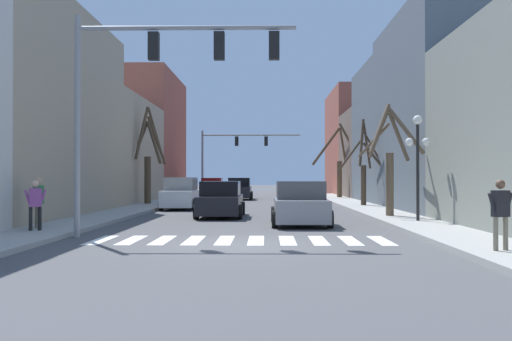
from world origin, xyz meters
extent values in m
plane|color=#4C4C4F|center=(0.00, 0.00, 0.00)|extent=(240.00, 240.00, 0.00)
cube|color=#9E9E99|center=(-6.35, 0.00, 0.07)|extent=(2.26, 90.00, 0.15)
cube|color=#9E9E99|center=(6.35, 0.00, 0.07)|extent=(2.26, 90.00, 0.15)
cube|color=tan|center=(-10.48, 10.80, 4.73)|extent=(6.00, 15.06, 9.46)
cube|color=tan|center=(-10.48, 25.05, 3.57)|extent=(6.00, 13.44, 7.13)
cube|color=#934C3D|center=(-10.48, 38.45, 5.52)|extent=(6.00, 13.37, 11.04)
cube|color=#515B66|center=(10.48, 15.69, 5.14)|extent=(6.00, 12.43, 10.29)
cube|color=#515B66|center=(10.48, 26.64, 4.81)|extent=(6.00, 9.48, 9.62)
cube|color=#66564C|center=(10.48, 35.57, 3.71)|extent=(6.00, 8.38, 7.41)
cube|color=#934C3D|center=(10.48, 46.43, 5.35)|extent=(6.00, 13.35, 10.71)
cube|color=white|center=(-4.05, 1.29, 0.00)|extent=(0.45, 2.60, 0.01)
cube|color=white|center=(-3.15, 1.29, 0.00)|extent=(0.45, 2.60, 0.01)
cube|color=white|center=(-2.25, 1.29, 0.00)|extent=(0.45, 2.60, 0.01)
cube|color=white|center=(-1.35, 1.29, 0.00)|extent=(0.45, 2.60, 0.01)
cube|color=white|center=(-0.45, 1.29, 0.00)|extent=(0.45, 2.60, 0.01)
cube|color=white|center=(0.45, 1.29, 0.00)|extent=(0.45, 2.60, 0.01)
cube|color=white|center=(1.35, 1.29, 0.00)|extent=(0.45, 2.60, 0.01)
cube|color=white|center=(2.25, 1.29, 0.00)|extent=(0.45, 2.60, 0.01)
cube|color=white|center=(3.15, 1.29, 0.00)|extent=(0.45, 2.60, 0.01)
cube|color=white|center=(4.05, 1.29, 0.00)|extent=(0.45, 2.60, 0.01)
cylinder|color=gray|center=(-4.97, 2.00, 3.37)|extent=(0.18, 0.18, 6.73)
cylinder|color=gray|center=(-1.66, 2.00, 6.33)|extent=(6.61, 0.14, 0.14)
cube|color=black|center=(-2.66, 2.00, 5.78)|extent=(0.32, 0.28, 0.84)
cube|color=black|center=(-0.67, 2.00, 5.78)|extent=(0.32, 0.28, 0.84)
cube|color=black|center=(0.98, 2.00, 5.78)|extent=(0.32, 0.28, 0.84)
cylinder|color=gray|center=(-4.97, 37.31, 2.98)|extent=(0.18, 0.18, 5.97)
cylinder|color=gray|center=(-0.60, 37.31, 5.57)|extent=(8.75, 0.14, 0.14)
cube|color=black|center=(-1.91, 37.31, 5.02)|extent=(0.32, 0.28, 0.84)
cube|color=black|center=(0.71, 37.31, 5.02)|extent=(0.32, 0.28, 0.84)
cylinder|color=black|center=(6.56, 7.11, 2.00)|extent=(0.12, 0.12, 3.69)
sphere|color=white|center=(6.56, 7.11, 4.02)|extent=(0.36, 0.36, 0.36)
sphere|color=white|center=(6.24, 7.11, 3.18)|extent=(0.31, 0.31, 0.31)
sphere|color=white|center=(6.88, 7.11, 3.18)|extent=(0.31, 0.31, 0.31)
cube|color=gray|center=(2.03, 6.88, 0.59)|extent=(1.93, 4.55, 0.82)
cube|color=#464648|center=(2.03, 6.88, 1.33)|extent=(1.78, 2.37, 0.67)
cylinder|color=black|center=(1.05, 8.29, 0.32)|extent=(0.22, 0.64, 0.64)
cylinder|color=black|center=(3.02, 8.29, 0.32)|extent=(0.22, 0.64, 0.64)
cylinder|color=black|center=(1.05, 5.47, 0.32)|extent=(0.22, 0.64, 0.64)
cylinder|color=black|center=(3.02, 5.47, 0.32)|extent=(0.22, 0.64, 0.64)
cube|color=white|center=(-4.10, 17.91, 0.62)|extent=(1.74, 4.73, 0.90)
cube|color=gray|center=(-4.10, 17.91, 1.44)|extent=(1.60, 2.46, 0.73)
cylinder|color=black|center=(-4.99, 19.38, 0.32)|extent=(0.22, 0.64, 0.64)
cylinder|color=black|center=(-3.21, 19.38, 0.32)|extent=(0.22, 0.64, 0.64)
cylinder|color=black|center=(-4.99, 16.45, 0.32)|extent=(0.22, 0.64, 0.64)
cylinder|color=black|center=(-3.21, 16.45, 0.32)|extent=(0.22, 0.64, 0.64)
cube|color=black|center=(-1.43, 32.10, 0.61)|extent=(1.84, 4.34, 0.87)
cube|color=black|center=(-1.43, 32.10, 1.40)|extent=(1.69, 2.26, 0.71)
cylinder|color=black|center=(-0.49, 30.75, 0.32)|extent=(0.22, 0.64, 0.64)
cylinder|color=black|center=(-2.37, 30.75, 0.32)|extent=(0.22, 0.64, 0.64)
cylinder|color=black|center=(-0.49, 33.44, 0.32)|extent=(0.22, 0.64, 0.64)
cylinder|color=black|center=(-2.37, 33.44, 0.32)|extent=(0.22, 0.64, 0.64)
cube|color=black|center=(-1.34, 11.30, 0.58)|extent=(1.84, 4.89, 0.80)
cube|color=black|center=(-1.34, 11.30, 1.30)|extent=(1.69, 2.54, 0.65)
cylinder|color=black|center=(-0.40, 9.78, 0.32)|extent=(0.22, 0.64, 0.64)
cylinder|color=black|center=(-2.28, 9.78, 0.32)|extent=(0.22, 0.64, 0.64)
cylinder|color=black|center=(-0.40, 12.81, 0.32)|extent=(0.22, 0.64, 0.64)
cylinder|color=black|center=(-2.28, 12.81, 0.32)|extent=(0.22, 0.64, 0.64)
cube|color=red|center=(-4.03, 36.61, 0.61)|extent=(1.88, 4.24, 0.86)
cube|color=maroon|center=(-4.03, 36.61, 1.39)|extent=(1.73, 2.20, 0.70)
cylinder|color=black|center=(-4.99, 37.92, 0.32)|extent=(0.22, 0.64, 0.64)
cylinder|color=black|center=(-3.08, 37.92, 0.32)|extent=(0.22, 0.64, 0.64)
cylinder|color=black|center=(-4.99, 35.30, 0.32)|extent=(0.22, 0.64, 0.64)
cylinder|color=black|center=(-3.08, 35.30, 0.32)|extent=(0.22, 0.64, 0.64)
cylinder|color=#7A705B|center=(5.97, -2.24, 0.53)|extent=(0.11, 0.11, 0.77)
cylinder|color=#7A705B|center=(6.23, -2.14, 0.53)|extent=(0.11, 0.11, 0.77)
cube|color=black|center=(6.10, -2.19, 1.22)|extent=(0.43, 0.33, 0.61)
sphere|color=brown|center=(6.10, -2.19, 1.66)|extent=(0.22, 0.22, 0.22)
cylinder|color=black|center=(5.90, -2.27, 1.18)|extent=(0.28, 0.17, 0.59)
cylinder|color=black|center=(6.30, -2.12, 1.18)|extent=(0.28, 0.17, 0.59)
cylinder|color=black|center=(-6.62, 2.60, 0.52)|extent=(0.11, 0.11, 0.74)
cylinder|color=black|center=(-6.38, 2.72, 0.52)|extent=(0.11, 0.11, 0.74)
cube|color=#9E4C93|center=(-6.50, 2.66, 1.19)|extent=(0.42, 0.34, 0.58)
sphere|color=beige|center=(-6.50, 2.66, 1.61)|extent=(0.21, 0.21, 0.21)
cylinder|color=#9E4C93|center=(-6.69, 2.57, 1.15)|extent=(0.26, 0.19, 0.57)
cylinder|color=#9E4C93|center=(-6.31, 2.76, 1.15)|extent=(0.26, 0.19, 0.57)
cylinder|color=#7A705B|center=(-6.61, 3.36, 0.54)|extent=(0.12, 0.12, 0.79)
cylinder|color=#7A705B|center=(-6.80, 3.56, 0.54)|extent=(0.12, 0.12, 0.79)
cube|color=#337542|center=(-6.71, 3.46, 1.25)|extent=(0.42, 0.43, 0.62)
sphere|color=tan|center=(-6.71, 3.46, 1.71)|extent=(0.22, 0.22, 0.22)
cylinder|color=#337542|center=(-6.55, 3.30, 1.21)|extent=(0.25, 0.26, 0.60)
cylinder|color=#337542|center=(-6.86, 3.62, 1.21)|extent=(0.25, 0.26, 0.60)
cylinder|color=#473828|center=(-6.77, 21.72, 1.63)|extent=(0.41, 0.41, 2.96)
cylinder|color=#473828|center=(-7.32, 22.04, 4.11)|extent=(1.29, 0.84, 2.62)
cylinder|color=#473828|center=(-6.37, 22.34, 4.33)|extent=(0.95, 1.42, 2.79)
cylinder|color=#473828|center=(-7.03, 21.17, 4.59)|extent=(0.70, 1.30, 3.38)
cylinder|color=#473828|center=(-6.32, 21.53, 3.99)|extent=(1.09, 0.60, 2.73)
cylinder|color=#473828|center=(-6.37, 22.63, 4.46)|extent=(0.89, 1.97, 3.63)
cylinder|color=brown|center=(6.11, 10.13, 1.51)|extent=(0.34, 0.34, 2.73)
cylinder|color=brown|center=(5.67, 10.05, 3.78)|extent=(1.00, 0.29, 2.25)
cylinder|color=brown|center=(6.55, 10.31, 3.58)|extent=(1.04, 0.52, 2.15)
cylinder|color=brown|center=(6.75, 9.72, 3.79)|extent=(1.40, 1.03, 2.08)
cylinder|color=brown|center=(5.48, 10.40, 3.45)|extent=(1.34, 0.70, 1.52)
cylinder|color=brown|center=(5.58, 9.58, 3.90)|extent=(1.16, 1.29, 2.26)
cylinder|color=#473828|center=(6.56, 19.95, 1.34)|extent=(0.32, 0.32, 2.37)
cylinder|color=#473828|center=(5.85, 20.56, 3.16)|extent=(1.45, 1.39, 2.11)
cylinder|color=#473828|center=(7.14, 19.70, 3.06)|extent=(1.27, 0.69, 1.71)
cylinder|color=#473828|center=(7.22, 20.24, 3.50)|extent=(1.40, 0.73, 2.19)
cylinder|color=#473828|center=(6.37, 19.41, 3.87)|extent=(0.55, 1.23, 2.87)
cylinder|color=#473828|center=(6.87, 20.53, 3.72)|extent=(0.73, 1.29, 2.77)
cylinder|color=brown|center=(6.80, 33.72, 1.64)|extent=(0.41, 0.41, 2.98)
cylinder|color=brown|center=(5.68, 33.54, 4.36)|extent=(2.43, 0.62, 3.19)
cylinder|color=brown|center=(7.23, 34.78, 4.44)|extent=(0.95, 2.27, 3.05)
cylinder|color=brown|center=(7.63, 33.01, 4.55)|extent=(1.78, 1.65, 3.51)
camera|label=1|loc=(0.75, -15.95, 1.83)|focal=42.00mm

